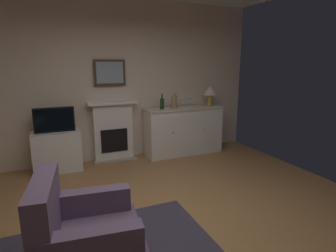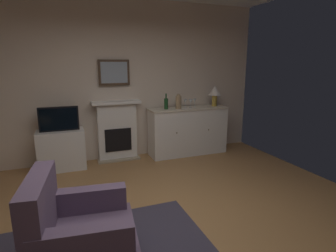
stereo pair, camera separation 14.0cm
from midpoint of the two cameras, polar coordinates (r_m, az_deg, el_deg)
The scene contains 14 objects.
ground_plane at distance 3.17m, azimuth 1.67°, elevation -21.87°, with size 5.55×5.30×0.10m, color #9E7042.
wall_rear at distance 5.13m, azimuth -9.71°, elevation 9.16°, with size 5.55×0.06×2.88m, color beige.
fireplace_unit at distance 5.12m, azimuth -9.79°, elevation -0.93°, with size 0.87×0.30×1.10m.
framed_picture at distance 5.03m, azimuth -10.36°, elevation 10.90°, with size 0.55×0.04×0.45m.
sideboard_cabinet at distance 5.40m, azimuth 4.88°, elevation -1.01°, with size 1.55×0.49×0.92m.
table_lamp at distance 5.55m, azimuth 10.43°, elevation 6.95°, with size 0.26×0.26×0.40m.
wine_bottle at distance 5.12m, azimuth 0.38°, elevation 4.73°, with size 0.08×0.08×0.29m.
wine_glass_left at distance 5.24m, azimuth 4.38°, elevation 5.04°, with size 0.07×0.07×0.16m.
wine_glass_center at distance 5.28m, azimuth 5.51°, elevation 5.08°, with size 0.07×0.07×0.16m.
wine_glass_right at distance 5.37m, azimuth 6.32°, elevation 5.20°, with size 0.07×0.07×0.16m.
vase_decorative at distance 5.15m, azimuth 2.97°, elevation 5.13°, with size 0.11×0.11×0.28m.
tv_cabinet at distance 4.94m, azimuth -20.50°, elevation -4.67°, with size 0.75×0.42×0.67m.
tv_set at distance 4.79m, azimuth -21.00°, elevation 1.38°, with size 0.62×0.07×0.40m.
armchair at distance 2.50m, azimuth -16.64°, elevation -21.06°, with size 0.90×0.86×0.92m.
Camera 2 is at (-0.95, -2.42, 1.76)m, focal length 29.27 mm.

